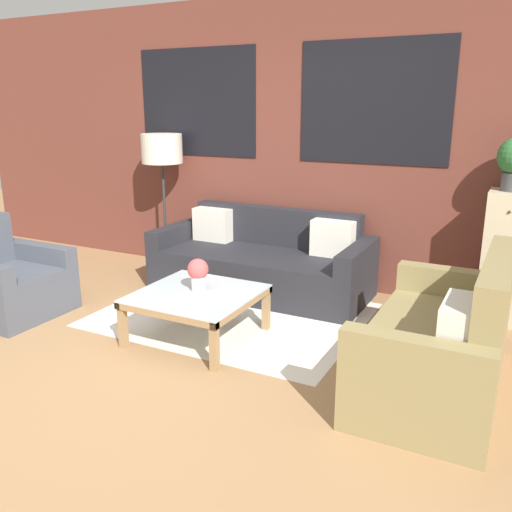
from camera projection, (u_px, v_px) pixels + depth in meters
The scene contains 10 objects.
ground_plane at pixel (130, 372), 3.75m from camera, with size 16.00×16.00×0.00m, color #9E754C.
wall_back_brick at pixel (280, 143), 5.45m from camera, with size 8.40×0.09×2.80m.
rug at pixel (232, 314), 4.76m from camera, with size 2.22×1.71×0.00m.
couch_dark at pixel (263, 263), 5.32m from camera, with size 2.10×0.88×0.78m.
settee_vintage at pixel (443, 346), 3.43m from camera, with size 0.80×1.51×0.92m.
armchair_corner at pixel (9, 283), 4.73m from camera, with size 0.80×0.79×0.84m.
coffee_table at pixel (197, 299), 4.20m from camera, with size 0.88×0.88×0.38m.
floor_lamp at pixel (162, 153), 5.76m from camera, with size 0.44×0.44×1.48m.
drawer_cabinet at pixel (504, 257), 4.50m from camera, with size 0.34×0.37×1.11m.
flower_vase at pixel (198, 273), 4.19m from camera, with size 0.16×0.16×0.26m.
Camera 1 is at (2.33, -2.61, 1.79)m, focal length 38.00 mm.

